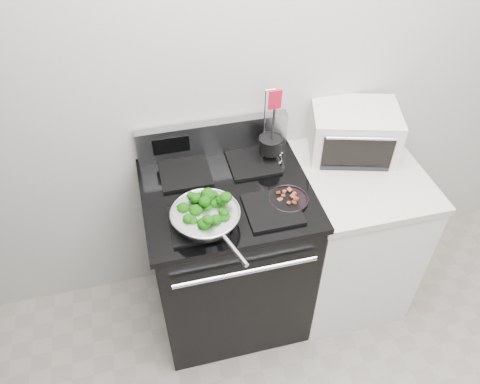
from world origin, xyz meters
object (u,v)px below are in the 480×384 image
object	(u,v)px
skillet	(206,217)
toaster_oven	(353,131)
bacon_plate	(288,197)
gas_range	(228,254)
utensil_holder	(270,148)

from	to	relation	value
skillet	toaster_oven	xyz separation A→B (m)	(0.83, 0.37, 0.04)
skillet	bacon_plate	world-z (taller)	skillet
gas_range	bacon_plate	xyz separation A→B (m)	(0.26, -0.13, 0.48)
bacon_plate	toaster_oven	world-z (taller)	toaster_oven
gas_range	skillet	world-z (taller)	gas_range
gas_range	toaster_oven	size ratio (longest dim) A/B	2.28
gas_range	skillet	size ratio (longest dim) A/B	2.43
gas_range	bacon_plate	world-z (taller)	gas_range
skillet	utensil_holder	distance (m)	0.53
utensil_holder	toaster_oven	size ratio (longest dim) A/B	0.82
bacon_plate	toaster_oven	xyz separation A→B (m)	(0.44, 0.31, 0.08)
utensil_holder	toaster_oven	world-z (taller)	utensil_holder
skillet	toaster_oven	distance (m)	0.91
gas_range	skillet	distance (m)	0.56
skillet	toaster_oven	bearing A→B (deg)	5.55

